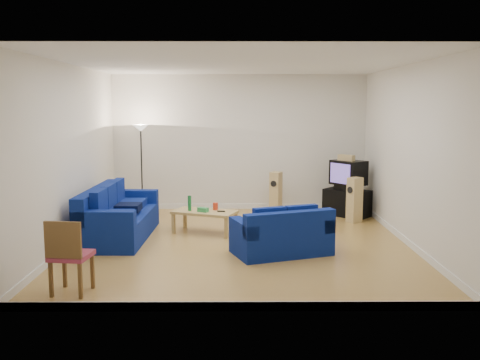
{
  "coord_description": "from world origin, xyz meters",
  "views": [
    {
      "loc": [
        -0.06,
        -9.46,
        2.49
      ],
      "look_at": [
        0.0,
        0.4,
        1.1
      ],
      "focal_mm": 40.0,
      "sensor_mm": 36.0,
      "label": 1
    }
  ],
  "objects_px": {
    "sofa_loveseat": "(283,237)",
    "coffee_table": "(205,214)",
    "television": "(348,173)",
    "tv_stand": "(347,203)",
    "sofa_three_seat": "(116,219)"
  },
  "relations": [
    {
      "from": "television",
      "to": "tv_stand",
      "type": "bearing_deg",
      "value": -79.36
    },
    {
      "from": "tv_stand",
      "to": "sofa_three_seat",
      "type": "bearing_deg",
      "value": -117.02
    },
    {
      "from": "sofa_three_seat",
      "to": "tv_stand",
      "type": "distance_m",
      "value": 5.16
    },
    {
      "from": "sofa_three_seat",
      "to": "television",
      "type": "bearing_deg",
      "value": 114.1
    },
    {
      "from": "sofa_loveseat",
      "to": "tv_stand",
      "type": "height_order",
      "value": "sofa_loveseat"
    },
    {
      "from": "coffee_table",
      "to": "television",
      "type": "distance_m",
      "value": 3.58
    },
    {
      "from": "sofa_loveseat",
      "to": "coffee_table",
      "type": "relative_size",
      "value": 1.32
    },
    {
      "from": "sofa_loveseat",
      "to": "coffee_table",
      "type": "xyz_separation_m",
      "value": [
        -1.39,
        1.53,
        0.09
      ]
    },
    {
      "from": "sofa_three_seat",
      "to": "tv_stand",
      "type": "xyz_separation_m",
      "value": [
        4.76,
        1.99,
        -0.05
      ]
    },
    {
      "from": "coffee_table",
      "to": "television",
      "type": "height_order",
      "value": "television"
    },
    {
      "from": "tv_stand",
      "to": "television",
      "type": "height_order",
      "value": "television"
    },
    {
      "from": "sofa_loveseat",
      "to": "coffee_table",
      "type": "bearing_deg",
      "value": 112.54
    },
    {
      "from": "coffee_table",
      "to": "tv_stand",
      "type": "bearing_deg",
      "value": 27.51
    },
    {
      "from": "sofa_three_seat",
      "to": "coffee_table",
      "type": "relative_size",
      "value": 1.84
    },
    {
      "from": "coffee_table",
      "to": "tv_stand",
      "type": "height_order",
      "value": "tv_stand"
    }
  ]
}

